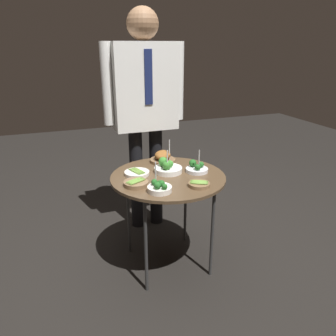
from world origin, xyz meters
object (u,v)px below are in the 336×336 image
at_px(bowl_asparagus_center, 199,184).
at_px(bowl_roast_front_center, 163,157).
at_px(bowl_asparagus_back_left, 137,173).
at_px(waiter_figure, 144,97).
at_px(bowl_broccoli_front_left, 159,188).
at_px(bowl_broccoli_back_right, 196,168).
at_px(serving_cart, 168,182).
at_px(bowl_broccoli_front_right, 167,168).
at_px(bowl_asparagus_mid_right, 136,183).

distance_m(bowl_asparagus_center, bowl_roast_front_center, 0.46).
bearing_deg(bowl_asparagus_back_left, waiter_figure, 67.55).
xyz_separation_m(bowl_broccoli_front_left, bowl_asparagus_center, (0.23, -0.01, -0.01)).
bearing_deg(bowl_broccoli_back_right, serving_cart, -178.21).
relative_size(serving_cart, bowl_broccoli_front_right, 4.02).
distance_m(bowl_asparagus_center, bowl_broccoli_back_right, 0.23).
bearing_deg(bowl_broccoli_front_right, serving_cart, -106.62).
bearing_deg(waiter_figure, serving_cart, -92.00).
distance_m(serving_cart, bowl_asparagus_back_left, 0.20).
height_order(bowl_roast_front_center, bowl_asparagus_mid_right, bowl_roast_front_center).
height_order(bowl_asparagus_center, bowl_asparagus_mid_right, bowl_asparagus_mid_right).
bearing_deg(bowl_asparagus_mid_right, bowl_broccoli_front_right, 29.38).
distance_m(bowl_broccoli_front_right, bowl_broccoli_back_right, 0.18).
distance_m(serving_cart, bowl_asparagus_center, 0.24).
distance_m(bowl_broccoli_front_left, bowl_asparagus_mid_right, 0.16).
relative_size(bowl_asparagus_center, bowl_roast_front_center, 0.70).
distance_m(bowl_broccoli_back_right, bowl_roast_front_center, 0.28).
distance_m(bowl_asparagus_center, waiter_figure, 0.86).
bearing_deg(bowl_asparagus_back_left, bowl_roast_front_center, 36.21).
bearing_deg(bowl_asparagus_center, bowl_broccoli_front_left, 178.08).
xyz_separation_m(bowl_broccoli_back_right, bowl_roast_front_center, (-0.14, 0.24, 0.01)).
distance_m(bowl_asparagus_back_left, bowl_asparagus_mid_right, 0.17).
height_order(serving_cart, waiter_figure, waiter_figure).
bearing_deg(bowl_asparagus_back_left, serving_cart, -25.01).
xyz_separation_m(bowl_asparagus_back_left, bowl_roast_front_center, (0.23, 0.17, 0.02)).
height_order(bowl_asparagus_back_left, bowl_asparagus_mid_right, bowl_asparagus_mid_right).
bearing_deg(bowl_asparagus_center, waiter_figure, 96.87).
bearing_deg(bowl_broccoli_front_left, serving_cart, 58.58).
xyz_separation_m(bowl_asparagus_center, bowl_broccoli_front_right, (-0.09, 0.27, 0.02)).
xyz_separation_m(bowl_asparagus_center, bowl_roast_front_center, (-0.06, 0.46, 0.02)).
xyz_separation_m(bowl_roast_front_center, bowl_asparagus_mid_right, (-0.27, -0.32, -0.02)).
xyz_separation_m(bowl_broccoli_front_left, bowl_broccoli_back_right, (0.32, 0.21, -0.00)).
bearing_deg(bowl_roast_front_center, serving_cart, -101.80).
relative_size(bowl_broccoli_front_left, waiter_figure, 0.10).
distance_m(serving_cart, bowl_asparagus_mid_right, 0.24).
distance_m(bowl_asparagus_back_left, bowl_roast_front_center, 0.28).
bearing_deg(bowl_asparagus_back_left, bowl_asparagus_mid_right, -106.67).
relative_size(bowl_asparagus_back_left, bowl_broccoli_front_right, 0.88).
bearing_deg(serving_cart, bowl_broccoli_back_right, 1.79).
xyz_separation_m(bowl_asparagus_back_left, bowl_asparagus_center, (0.29, -0.29, 0.00)).
distance_m(bowl_asparagus_center, bowl_asparagus_mid_right, 0.36).
distance_m(bowl_broccoli_front_left, bowl_asparagus_center, 0.23).
height_order(serving_cart, bowl_asparagus_back_left, bowl_asparagus_back_left).
relative_size(bowl_broccoli_front_right, waiter_figure, 0.11).
distance_m(bowl_roast_front_center, waiter_figure, 0.47).
xyz_separation_m(bowl_asparagus_back_left, bowl_broccoli_back_right, (0.37, -0.08, 0.01)).
xyz_separation_m(bowl_broccoli_front_right, waiter_figure, (0.00, 0.49, 0.36)).
height_order(bowl_asparagus_back_left, bowl_broccoli_front_right, bowl_broccoli_front_right).
distance_m(serving_cart, bowl_roast_front_center, 0.26).
relative_size(bowl_broccoli_front_left, bowl_asparagus_mid_right, 1.13).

